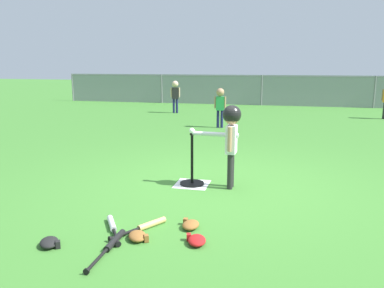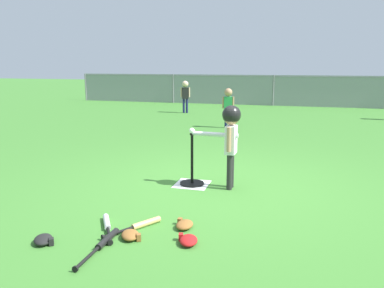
{
  "view_description": "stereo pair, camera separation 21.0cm",
  "coord_description": "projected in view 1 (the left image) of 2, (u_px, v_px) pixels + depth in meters",
  "views": [
    {
      "loc": [
        0.77,
        -4.69,
        1.58
      ],
      "look_at": [
        -0.34,
        0.06,
        0.55
      ],
      "focal_mm": 35.79,
      "sensor_mm": 36.0,
      "label": 1
    },
    {
      "loc": [
        0.98,
        -4.64,
        1.58
      ],
      "look_at": [
        -0.34,
        0.06,
        0.55
      ],
      "focal_mm": 35.79,
      "sensor_mm": 36.0,
      "label": 2
    }
  ],
  "objects": [
    {
      "name": "ground_plane",
      "position": [
        217.0,
        187.0,
        4.97
      ],
      "size": [
        60.0,
        60.0,
        0.0
      ],
      "primitive_type": "plane",
      "color": "#3D7A2D"
    },
    {
      "name": "home_plate",
      "position": [
        192.0,
        184.0,
        5.1
      ],
      "size": [
        0.44,
        0.44,
        0.01
      ],
      "primitive_type": "cube",
      "color": "white",
      "rests_on": "ground_plane"
    },
    {
      "name": "batting_tee",
      "position": [
        192.0,
        176.0,
        5.08
      ],
      "size": [
        0.32,
        0.32,
        0.69
      ],
      "color": "black",
      "rests_on": "ground_plane"
    },
    {
      "name": "baseball_on_tee",
      "position": [
        192.0,
        131.0,
        4.95
      ],
      "size": [
        0.07,
        0.07,
        0.07
      ],
      "primitive_type": "sphere",
      "color": "white",
      "rests_on": "batting_tee"
    },
    {
      "name": "batter_child",
      "position": [
        231.0,
        130.0,
        4.81
      ],
      "size": [
        0.63,
        0.31,
        1.07
      ],
      "color": "#262626",
      "rests_on": "ground_plane"
    },
    {
      "name": "fielder_deep_left",
      "position": [
        175.0,
        92.0,
        12.3
      ],
      "size": [
        0.3,
        0.2,
        1.03
      ],
      "color": "#191E4C",
      "rests_on": "ground_plane"
    },
    {
      "name": "fielder_near_right",
      "position": [
        220.0,
        102.0,
        9.47
      ],
      "size": [
        0.29,
        0.19,
        0.98
      ],
      "color": "#191E4C",
      "rests_on": "ground_plane"
    },
    {
      "name": "spare_bat_silver",
      "position": [
        113.0,
        226.0,
        3.72
      ],
      "size": [
        0.38,
        0.56,
        0.06
      ],
      "color": "silver",
      "rests_on": "ground_plane"
    },
    {
      "name": "spare_bat_wood",
      "position": [
        146.0,
        226.0,
        3.72
      ],
      "size": [
        0.4,
        0.58,
        0.06
      ],
      "color": "#DBB266",
      "rests_on": "ground_plane"
    },
    {
      "name": "spare_bat_black",
      "position": [
        112.0,
        244.0,
        3.35
      ],
      "size": [
        0.06,
        0.72,
        0.06
      ],
      "color": "black",
      "rests_on": "ground_plane"
    },
    {
      "name": "glove_by_plate",
      "position": [
        196.0,
        240.0,
        3.41
      ],
      "size": [
        0.22,
        0.25,
        0.07
      ],
      "color": "#B21919",
      "rests_on": "ground_plane"
    },
    {
      "name": "glove_near_bats",
      "position": [
        138.0,
        236.0,
        3.49
      ],
      "size": [
        0.25,
        0.27,
        0.07
      ],
      "color": "brown",
      "rests_on": "ground_plane"
    },
    {
      "name": "glove_tossed_aside",
      "position": [
        190.0,
        225.0,
        3.74
      ],
      "size": [
        0.17,
        0.23,
        0.07
      ],
      "color": "brown",
      "rests_on": "ground_plane"
    },
    {
      "name": "glove_outfield_drop",
      "position": [
        50.0,
        242.0,
        3.37
      ],
      "size": [
        0.25,
        0.27,
        0.07
      ],
      "color": "black",
      "rests_on": "ground_plane"
    },
    {
      "name": "outfield_fence",
      "position": [
        262.0,
        89.0,
        14.6
      ],
      "size": [
        16.06,
        0.06,
        1.15
      ],
      "color": "slate",
      "rests_on": "ground_plane"
    }
  ]
}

